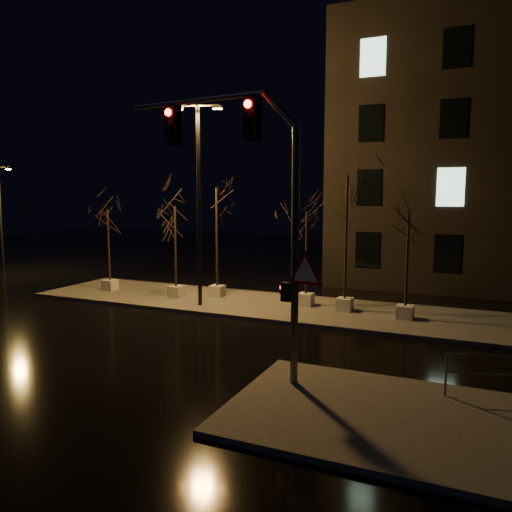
% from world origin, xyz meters
% --- Properties ---
extents(ground, '(90.00, 90.00, 0.00)m').
position_xyz_m(ground, '(0.00, 0.00, 0.00)').
color(ground, black).
rests_on(ground, ground).
extents(median, '(22.00, 5.00, 0.15)m').
position_xyz_m(median, '(0.00, 6.00, 0.07)').
color(median, '#4E4C46').
rests_on(median, ground).
extents(sidewalk_corner, '(7.00, 5.00, 0.15)m').
position_xyz_m(sidewalk_corner, '(7.50, -3.50, 0.07)').
color(sidewalk_corner, '#4E4C46').
rests_on(sidewalk_corner, ground).
extents(tree_0, '(1.80, 1.80, 4.34)m').
position_xyz_m(tree_0, '(-8.16, 5.74, 3.45)').
color(tree_0, beige).
rests_on(tree_0, median).
extents(tree_1, '(1.80, 1.80, 4.56)m').
position_xyz_m(tree_1, '(-4.00, 5.64, 3.61)').
color(tree_1, beige).
rests_on(tree_1, median).
extents(tree_2, '(1.80, 1.80, 5.45)m').
position_xyz_m(tree_2, '(-2.22, 6.57, 4.29)').
color(tree_2, beige).
rests_on(tree_2, median).
extents(tree_3, '(1.80, 1.80, 4.35)m').
position_xyz_m(tree_3, '(2.37, 6.49, 3.46)').
color(tree_3, beige).
rests_on(tree_3, median).
extents(tree_4, '(1.80, 1.80, 5.94)m').
position_xyz_m(tree_4, '(4.23, 6.18, 4.65)').
color(tree_4, beige).
rests_on(tree_4, median).
extents(tree_5, '(1.80, 1.80, 4.52)m').
position_xyz_m(tree_5, '(6.82, 5.76, 3.58)').
color(tree_5, beige).
rests_on(tree_5, median).
extents(traffic_signal_mast, '(6.26, 0.83, 7.68)m').
position_xyz_m(traffic_signal_mast, '(3.81, -2.45, 5.19)').
color(traffic_signal_mast, '#5B5D62').
rests_on(traffic_signal_mast, sidewalk_corner).
extents(streetlight_main, '(2.19, 0.85, 8.87)m').
position_xyz_m(streetlight_main, '(-2.04, 4.61, 5.27)').
color(streetlight_main, black).
rests_on(streetlight_main, median).
extents(streetlight_far, '(1.36, 0.29, 6.93)m').
position_xyz_m(streetlight_far, '(-19.03, 8.25, 3.81)').
color(streetlight_far, black).
rests_on(streetlight_far, ground).
extents(guard_rail_a, '(2.48, 0.72, 1.11)m').
position_xyz_m(guard_rail_a, '(10.00, -1.50, 0.87)').
color(guard_rail_a, '#5B5D62').
rests_on(guard_rail_a, sidewalk_corner).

